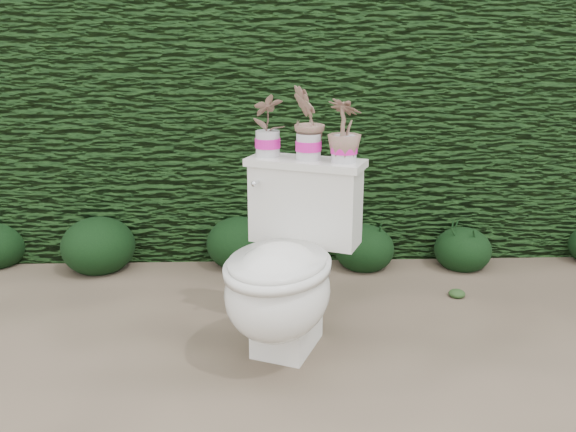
{
  "coord_description": "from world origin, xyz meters",
  "views": [
    {
      "loc": [
        -0.15,
        -2.25,
        1.3
      ],
      "look_at": [
        -0.07,
        0.2,
        0.55
      ],
      "focal_mm": 38.0,
      "sensor_mm": 36.0,
      "label": 1
    }
  ],
  "objects_px": {
    "potted_plant_left": "(268,127)",
    "potted_plant_center": "(309,124)",
    "toilet": "(285,271)",
    "potted_plant_right": "(344,132)"
  },
  "relations": [
    {
      "from": "potted_plant_left",
      "to": "potted_plant_center",
      "type": "distance_m",
      "value": 0.19
    },
    {
      "from": "toilet",
      "to": "potted_plant_left",
      "type": "height_order",
      "value": "potted_plant_left"
    },
    {
      "from": "toilet",
      "to": "potted_plant_center",
      "type": "bearing_deg",
      "value": 87.08
    },
    {
      "from": "toilet",
      "to": "potted_plant_left",
      "type": "bearing_deg",
      "value": 125.99
    },
    {
      "from": "toilet",
      "to": "potted_plant_center",
      "type": "relative_size",
      "value": 2.71
    },
    {
      "from": "potted_plant_right",
      "to": "potted_plant_left",
      "type": "bearing_deg",
      "value": 18.25
    },
    {
      "from": "toilet",
      "to": "potted_plant_right",
      "type": "distance_m",
      "value": 0.62
    },
    {
      "from": "potted_plant_center",
      "to": "potted_plant_right",
      "type": "bearing_deg",
      "value": 79.5
    },
    {
      "from": "toilet",
      "to": "potted_plant_center",
      "type": "height_order",
      "value": "potted_plant_center"
    },
    {
      "from": "potted_plant_left",
      "to": "potted_plant_center",
      "type": "height_order",
      "value": "potted_plant_center"
    }
  ]
}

